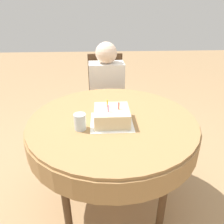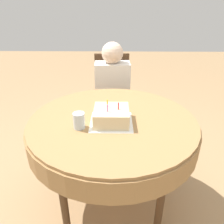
# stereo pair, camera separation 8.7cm
# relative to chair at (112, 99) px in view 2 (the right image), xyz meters

# --- Properties ---
(ground_plane) EXTENTS (12.00, 12.00, 0.00)m
(ground_plane) POSITION_rel_chair_xyz_m (0.02, -0.92, -0.52)
(ground_plane) COLOR #A37F56
(dining_table) EXTENTS (1.14, 1.14, 0.78)m
(dining_table) POSITION_rel_chair_xyz_m (0.02, -0.92, 0.17)
(dining_table) COLOR #9E7547
(dining_table) RESTS_ON ground_plane
(chair) EXTENTS (0.43, 0.43, 0.99)m
(chair) POSITION_rel_chair_xyz_m (0.00, 0.00, 0.00)
(chair) COLOR #4C331E
(chair) RESTS_ON ground_plane
(person) EXTENTS (0.36, 0.31, 1.14)m
(person) POSITION_rel_chair_xyz_m (0.00, -0.10, 0.17)
(person) COLOR beige
(person) RESTS_ON ground_plane
(napkin) EXTENTS (0.27, 0.27, 0.00)m
(napkin) POSITION_rel_chair_xyz_m (0.01, -0.97, 0.26)
(napkin) COLOR white
(napkin) RESTS_ON dining_table
(birthday_cake) EXTENTS (0.22, 0.22, 0.14)m
(birthday_cake) POSITION_rel_chair_xyz_m (0.01, -0.97, 0.31)
(birthday_cake) COLOR beige
(birthday_cake) RESTS_ON dining_table
(drinking_glass) EXTENTS (0.07, 0.07, 0.10)m
(drinking_glass) POSITION_rel_chair_xyz_m (-0.19, -1.05, 0.31)
(drinking_glass) COLOR silver
(drinking_glass) RESTS_ON dining_table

